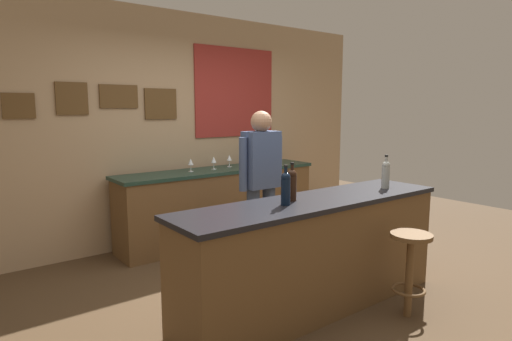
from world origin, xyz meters
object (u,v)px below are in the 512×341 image
at_px(wine_glass_c, 229,158).
at_px(wine_bottle_c, 386,173).
at_px(wine_glass_a, 191,162).
at_px(wine_glass_d, 274,154).
at_px(wine_bottle_a, 286,187).
at_px(coffee_mug, 260,162).
at_px(wine_bottle_b, 292,184).
at_px(wine_glass_b, 214,160).
at_px(bar_stool, 410,261).
at_px(bartender, 261,180).

bearing_deg(wine_glass_c, wine_bottle_c, -83.52).
relative_size(wine_glass_a, wine_glass_d, 1.00).
bearing_deg(wine_bottle_a, coffee_mug, 56.68).
xyz_separation_m(wine_bottle_a, wine_glass_c, (0.93, 2.15, -0.05)).
relative_size(wine_glass_a, wine_glass_c, 1.00).
relative_size(wine_bottle_b, coffee_mug, 2.45).
bearing_deg(wine_glass_b, wine_glass_c, 14.40).
bearing_deg(wine_bottle_c, bar_stool, -124.93).
bearing_deg(bartender, wine_bottle_b, -112.85).
relative_size(wine_glass_b, wine_glass_c, 1.00).
distance_m(wine_bottle_a, coffee_mug, 2.43).
bearing_deg(wine_glass_d, wine_glass_c, 178.91).
distance_m(wine_bottle_b, wine_glass_d, 2.56).
relative_size(wine_bottle_c, wine_glass_a, 1.97).
relative_size(bar_stool, wine_glass_b, 4.39).
height_order(wine_bottle_a, wine_glass_d, wine_bottle_a).
relative_size(wine_bottle_b, wine_bottle_c, 1.00).
height_order(bartender, coffee_mug, bartender).
bearing_deg(bartender, wine_glass_b, 82.22).
distance_m(wine_bottle_b, wine_glass_b, 2.06).
relative_size(bar_stool, wine_glass_c, 4.39).
height_order(bar_stool, wine_bottle_a, wine_bottle_a).
bearing_deg(wine_bottle_a, wine_glass_d, 51.99).
height_order(wine_bottle_a, wine_glass_b, wine_bottle_a).
bearing_deg(wine_glass_d, wine_bottle_b, -126.70).
distance_m(wine_bottle_c, wine_glass_d, 2.23).
distance_m(bartender, wine_glass_b, 1.16).
height_order(bartender, wine_glass_d, bartender).
relative_size(wine_bottle_c, wine_glass_b, 1.97).
xyz_separation_m(bartender, coffee_mug, (0.84, 1.10, 0.01)).
xyz_separation_m(bar_stool, wine_glass_a, (-0.48, 2.63, 0.55)).
xyz_separation_m(wine_glass_c, coffee_mug, (0.40, -0.12, -0.06)).
distance_m(bar_stool, wine_bottle_a, 1.15).
xyz_separation_m(wine_glass_b, coffee_mug, (0.68, -0.05, -0.06)).
height_order(bar_stool, wine_bottle_c, wine_bottle_c).
relative_size(wine_glass_d, coffee_mug, 1.24).
relative_size(wine_bottle_b, wine_glass_d, 1.97).
bearing_deg(coffee_mug, wine_bottle_b, -121.56).
relative_size(bar_stool, wine_glass_d, 4.39).
relative_size(wine_bottle_b, wine_glass_b, 1.97).
relative_size(bartender, wine_glass_c, 10.45).
bearing_deg(bartender, bar_stool, -77.94).
distance_m(wine_glass_b, coffee_mug, 0.69).
xyz_separation_m(wine_bottle_b, wine_bottle_c, (1.04, -0.12, 0.00)).
bearing_deg(coffee_mug, wine_glass_c, 163.78).
xyz_separation_m(bartender, wine_bottle_b, (-0.36, -0.85, 0.12)).
xyz_separation_m(wine_bottle_c, wine_glass_b, (-0.53, 2.11, -0.05)).
distance_m(bar_stool, wine_glass_c, 2.76).
height_order(bartender, wine_bottle_a, bartender).
bearing_deg(coffee_mug, wine_glass_d, 17.28).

